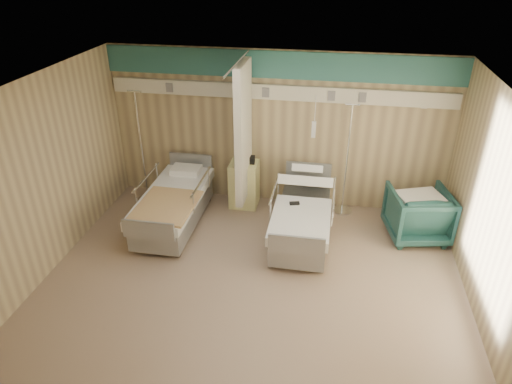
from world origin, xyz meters
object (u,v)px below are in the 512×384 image
bed_left (174,209)px  iv_stand_right (344,191)px  bedside_cabinet (244,184)px  visitor_armchair (418,214)px  iv_stand_left (146,180)px  bed_right (302,221)px

bed_left → iv_stand_right: iv_stand_right is taller
bedside_cabinet → visitor_armchair: visitor_armchair is taller
bed_left → iv_stand_left: iv_stand_left is taller
bed_right → bedside_cabinet: (-1.15, 0.90, 0.11)m
bed_left → visitor_armchair: 4.07m
iv_stand_right → iv_stand_left: iv_stand_left is taller
bed_right → iv_stand_right: (0.65, 0.98, 0.10)m
bed_right → iv_stand_left: 3.08m
bed_left → iv_stand_left: bearing=137.4°
bed_left → bed_right: bearing=0.0°
bed_right → bedside_cabinet: bedside_cabinet is taller
bedside_cabinet → iv_stand_right: (1.80, 0.08, -0.01)m
bed_left → visitor_armchair: visitor_armchair is taller
bedside_cabinet → iv_stand_left: size_ratio=0.40×
bed_right → bedside_cabinet: 1.46m
iv_stand_right → bed_left: bearing=-161.0°
bed_right → bed_left: 2.20m
iv_stand_right → iv_stand_left: size_ratio=0.95×
iv_stand_right → bed_right: bearing=-123.6°
iv_stand_left → visitor_armchair: bearing=-4.3°
bed_left → bedside_cabinet: bedside_cabinet is taller
visitor_armchair → iv_stand_right: iv_stand_right is taller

